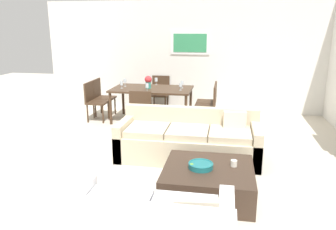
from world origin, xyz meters
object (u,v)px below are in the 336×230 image
Objects in this scene: wine_glass_right_near at (181,85)px; sofa_beige at (189,141)px; decorative_bowl at (201,165)px; dining_chair_left_near at (94,99)px; candle_jar at (234,163)px; wine_glass_left_far at (125,81)px; dining_chair_right_far at (210,99)px; dining_chair_head at (160,91)px; wine_glass_head at (156,80)px; wine_glass_foot at (147,86)px; coffee_table at (208,181)px; dining_chair_left_far at (101,95)px; dining_table at (152,91)px; centerpiece_vase at (148,81)px; wine_glass_left_near at (122,83)px; apple_on_coffee_table at (192,166)px; dining_chair_foot at (142,109)px; dining_chair_right_near at (209,103)px; wine_glass_right_far at (182,83)px.

sofa_beige is at bearing -77.87° from wine_glass_right_near.
dining_chair_left_near is (-2.66, 3.07, 0.09)m from decorative_bowl.
wine_glass_left_far reaches higher than candle_jar.
dining_chair_head is (-1.29, 0.69, 0.00)m from dining_chair_right_far.
wine_glass_left_far is at bearing 169.11° from wine_glass_right_near.
decorative_bowl is at bearing -72.04° from dining_chair_head.
wine_glass_foot reaches higher than wine_glass_head.
decorative_bowl is at bearing -64.32° from wine_glass_foot.
coffee_table is at bearing -75.66° from wine_glass_right_near.
dining_chair_left_far is at bearing 169.58° from wine_glass_right_near.
dining_chair_head is 1.43m from wine_glass_foot.
coffee_table is 0.63× the size of dining_table.
wine_glass_head is (-0.00, -0.47, 0.36)m from dining_chair_head.
wine_glass_right_near is at bearing -8.42° from centerpiece_vase.
dining_chair_head is 5.38× the size of wine_glass_head.
dining_chair_right_far is 2.02m from wine_glass_left_near.
apple_on_coffee_table is 3.18m from wine_glass_foot.
dining_chair_left_far is 5.24× the size of wine_glass_left_near.
wine_glass_right_near reaches higher than decorative_bowl.
candle_jar is at bearing -51.67° from dining_chair_foot.
dining_chair_left_far is (-2.55, 3.58, 0.09)m from apple_on_coffee_table.
wine_glass_left_near is (-1.96, 0.10, 0.36)m from dining_chair_right_near.
decorative_bowl is 0.36× the size of dining_chair_head.
sofa_beige is 2.57× the size of dining_chair_foot.
wine_glass_head is (0.66, 0.33, -0.01)m from wine_glass_left_far.
wine_glass_right_far is (1.33, 0.26, 0.01)m from wine_glass_left_near.
centerpiece_vase is at bearing 120.47° from candle_jar.
dining_chair_foot is 5.24× the size of wine_glass_left_near.
wine_glass_right_near is at bearing 26.32° from wine_glass_foot.
dining_chair_foot is (-1.26, 2.42, 0.09)m from apple_on_coffee_table.
wine_glass_foot is (1.29, -0.22, 0.38)m from dining_chair_left_near.
wine_glass_left_near is (-0.66, 0.80, 0.36)m from dining_chair_foot.
dining_chair_head is at bearing 107.96° from decorative_bowl.
sofa_beige is at bearing -95.27° from dining_chair_right_far.
wine_glass_foot is at bearing -9.82° from dining_chair_left_near.
centerpiece_vase is (1.22, 0.21, 0.40)m from dining_chair_left_near.
dining_table is at bearing 90.00° from wine_glass_foot.
candle_jar is 3.44m from dining_chair_right_far.
sofa_beige is 3.31m from dining_chair_left_far.
wine_glass_left_far is at bearing -176.94° from dining_chair_right_far.
wine_glass_foot is (-1.29, -0.69, 0.38)m from dining_chair_right_far.
candle_jar is at bearing -69.88° from wine_glass_right_near.
dining_chair_left_near is at bearing 151.90° from dining_chair_foot.
apple_on_coffee_table is at bearing -90.60° from dining_chair_right_near.
dining_chair_foot is 1.47m from dining_chair_left_near.
wine_glass_right_near reaches higher than dining_chair_left_far.
wine_glass_left_near is 1.03× the size of wine_glass_head.
wine_glass_left_near is at bearing -90.00° from wine_glass_left_far.
dining_chair_foot is 5.85× the size of wine_glass_right_near.
dining_chair_left_near is (-2.59, -0.46, 0.00)m from dining_chair_right_far.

